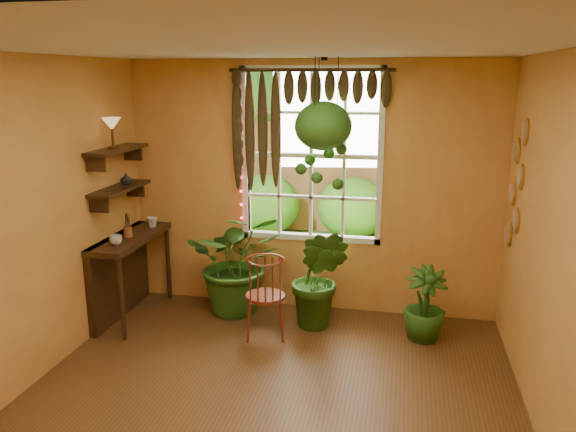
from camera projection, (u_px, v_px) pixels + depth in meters
name	position (u px, v px, depth m)	size (l,w,h in m)	color
floor	(259.00, 422.00, 4.20)	(4.50, 4.50, 0.00)	brown
ceiling	(253.00, 47.00, 3.55)	(4.50, 4.50, 0.00)	white
wall_back	(311.00, 188.00, 6.01)	(4.00, 4.00, 0.00)	#E1A44D
wall_left	(3.00, 234.00, 4.27)	(4.50, 4.50, 0.00)	#E1A44D
wall_right	(568.00, 270.00, 3.47)	(4.50, 4.50, 0.00)	#E1A44D
window	(311.00, 156.00, 5.95)	(1.52, 0.10, 1.86)	white
valance_vine	(302.00, 101.00, 5.72)	(1.70, 0.12, 1.10)	#36230E
string_lights	(240.00, 150.00, 6.01)	(0.03, 0.03, 1.54)	#FF2633
wall_plates	(516.00, 185.00, 5.13)	(0.04, 0.32, 1.10)	beige
counter_ledge	(123.00, 267.00, 5.97)	(0.40, 1.20, 0.90)	#36230E
shelf_lower	(120.00, 188.00, 5.75)	(0.25, 0.90, 0.04)	#36230E
shelf_upper	(117.00, 150.00, 5.66)	(0.25, 0.90, 0.04)	#36230E
backyard	(365.00, 145.00, 10.37)	(14.00, 10.00, 12.00)	#2A5016
windsor_chair	(265.00, 307.00, 5.53)	(0.48, 0.49, 1.05)	maroon
potted_plant_left	(238.00, 261.00, 6.07)	(1.03, 0.89, 1.15)	#1D4D14
potted_plant_mid	(319.00, 279.00, 5.67)	(0.58, 0.47, 1.06)	#1D4D14
potted_plant_right	(425.00, 304.00, 5.45)	(0.41, 0.41, 0.73)	#1D4D14
hanging_basket	(323.00, 134.00, 5.48)	(0.56, 0.56, 1.28)	black
cup_a	(116.00, 240.00, 5.53)	(0.12, 0.12, 0.10)	silver
cup_b	(152.00, 222.00, 6.18)	(0.12, 0.12, 0.11)	beige
brush_jar	(128.00, 225.00, 5.79)	(0.09, 0.09, 0.32)	brown
shelf_vase	(126.00, 179.00, 5.86)	(0.12, 0.12, 0.12)	#B2AD99
tiffany_lamp	(112.00, 126.00, 5.50)	(0.19, 0.19, 0.31)	#533317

